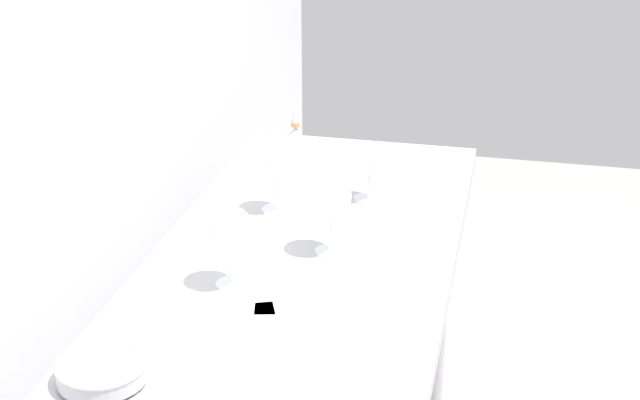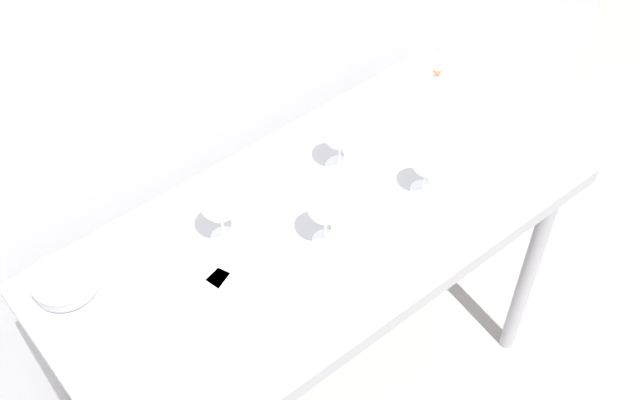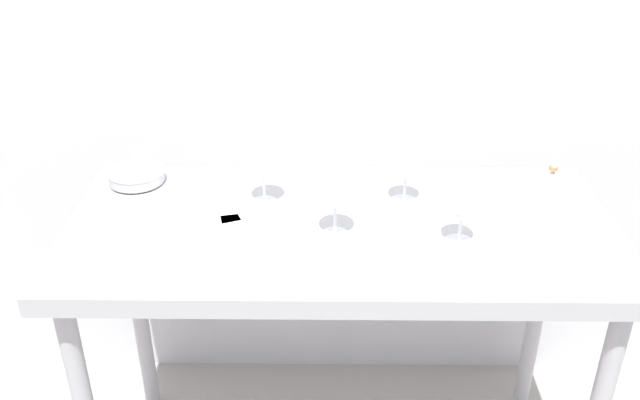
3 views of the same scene
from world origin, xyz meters
name	(u,v)px [view 2 (image 2 of 3)]	position (x,y,z in m)	size (l,w,h in m)	color
ground_plane	(316,395)	(0.00, 0.00, 0.00)	(6.00, 6.00, 0.00)	#9A958F
steel_counter	(317,250)	(0.00, -0.01, 0.79)	(1.40, 0.65, 0.90)	#ACACB1
wine_glass_far_left	(220,205)	(-0.20, 0.10, 1.02)	(0.09, 0.09, 0.17)	white
wine_glass_near_right	(428,163)	(0.28, -0.09, 1.00)	(0.08, 0.08, 0.15)	white
wine_glass_far_right	(340,135)	(0.17, 0.11, 1.02)	(0.09, 0.09, 0.17)	white
wine_glass_near_center	(326,207)	(-0.02, -0.06, 1.03)	(0.09, 0.09, 0.18)	white
tasting_sheet_upper	(269,282)	(-0.20, -0.07, 0.90)	(0.18, 0.24, 0.00)	white
tasting_sheet_lower	(167,277)	(-0.38, 0.09, 0.90)	(0.16, 0.25, 0.00)	white
tasting_bowl	(64,281)	(-0.57, 0.22, 0.92)	(0.16, 0.16, 0.04)	#4C4C4C
decanter_funnel	(436,81)	(0.58, 0.16, 0.94)	(0.10, 0.10, 0.13)	silver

